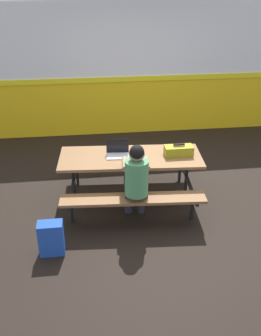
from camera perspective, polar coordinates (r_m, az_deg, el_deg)
ground_plane at (r=5.73m, az=3.75°, el=-4.72°), size 10.00×10.00×0.02m
accent_backdrop at (r=7.67m, az=0.36°, el=14.27°), size 8.00×0.14×2.60m
picnic_table_main at (r=5.38m, az=0.00°, el=0.25°), size 2.06×1.68×0.74m
student_nearer at (r=4.83m, az=0.87°, el=-1.47°), size 0.38×0.53×1.21m
laptop_silver at (r=5.31m, az=-1.97°, el=2.39°), size 0.33×0.24×0.22m
toolbox_grey at (r=5.35m, az=7.36°, el=2.65°), size 0.40×0.18×0.18m
backpack_dark at (r=4.69m, az=-11.99°, el=-10.43°), size 0.30×0.22×0.44m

